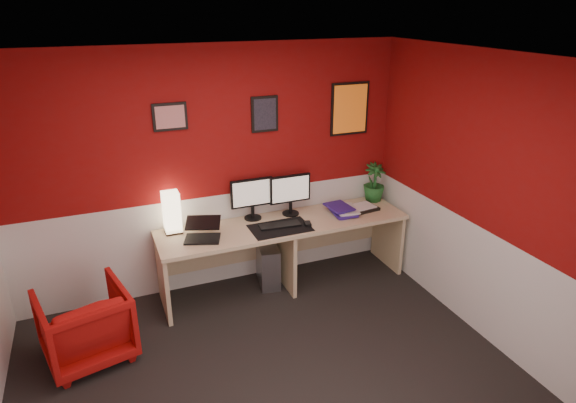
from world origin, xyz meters
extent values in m
cube|color=black|center=(0.00, 0.00, 0.00)|extent=(4.00, 3.50, 0.01)
cube|color=white|center=(0.00, 0.00, 2.50)|extent=(4.00, 3.50, 0.01)
cube|color=maroon|center=(0.00, 1.75, 1.25)|extent=(4.00, 0.01, 2.50)
cube|color=maroon|center=(2.00, 0.00, 1.25)|extent=(0.01, 3.50, 2.50)
cube|color=silver|center=(0.00, 1.75, 0.50)|extent=(4.00, 0.01, 1.00)
cube|color=silver|center=(2.00, 0.00, 0.50)|extent=(0.01, 3.50, 1.00)
cube|color=tan|center=(0.64, 1.41, 0.36)|extent=(2.60, 0.65, 0.73)
cube|color=#FFE5B2|center=(-0.46, 1.62, 0.93)|extent=(0.16, 0.16, 0.40)
cube|color=black|center=(-0.23, 1.34, 0.84)|extent=(0.39, 0.33, 0.22)
cube|color=black|center=(0.38, 1.63, 1.02)|extent=(0.45, 0.06, 0.58)
cube|color=black|center=(0.79, 1.59, 1.02)|extent=(0.45, 0.06, 0.58)
cube|color=black|center=(0.55, 1.30, 0.73)|extent=(0.60, 0.38, 0.01)
cube|color=black|center=(0.57, 1.34, 0.74)|extent=(0.43, 0.18, 0.02)
cube|color=black|center=(0.84, 1.25, 0.75)|extent=(0.08, 0.11, 0.03)
imported|color=navy|center=(1.19, 1.39, 0.74)|extent=(0.27, 0.34, 0.03)
imported|color=silver|center=(1.24, 1.42, 0.77)|extent=(0.28, 0.35, 0.02)
imported|color=navy|center=(1.17, 1.42, 0.79)|extent=(0.26, 0.33, 0.03)
cube|color=black|center=(1.54, 1.42, 0.74)|extent=(0.38, 0.29, 0.03)
imported|color=#19591E|center=(1.81, 1.60, 0.95)|extent=(0.25, 0.25, 0.44)
cube|color=#99999E|center=(0.49, 1.52, 0.23)|extent=(0.27, 0.48, 0.45)
imported|color=#A60F0B|center=(-1.34, 0.96, 0.32)|extent=(0.83, 0.84, 0.64)
cube|color=red|center=(-0.37, 1.74, 1.85)|extent=(0.32, 0.02, 0.26)
cube|color=black|center=(0.56, 1.74, 1.80)|extent=(0.28, 0.02, 0.36)
cube|color=orange|center=(1.53, 1.74, 1.78)|extent=(0.44, 0.02, 0.56)
camera|label=1|loc=(-1.06, -2.90, 2.85)|focal=30.88mm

